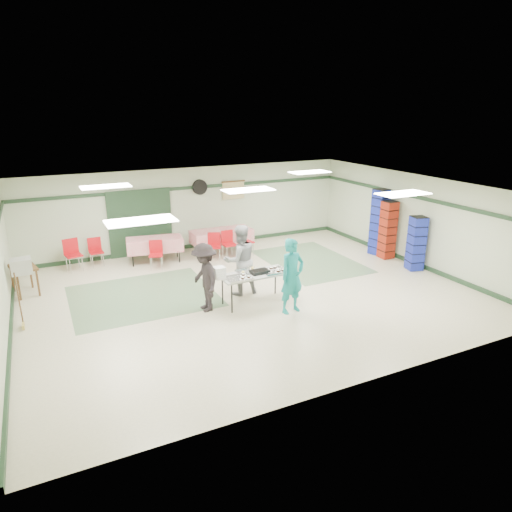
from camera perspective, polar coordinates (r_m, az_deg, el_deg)
name	(u,v)px	position (r m, az deg, el deg)	size (l,w,h in m)	color
floor	(249,293)	(11.80, -0.93, -4.66)	(11.00, 11.00, 0.00)	beige
ceiling	(248,189)	(11.04, -1.00, 8.36)	(11.00, 11.00, 0.00)	white
wall_back	(191,208)	(15.42, -8.07, 5.91)	(11.00, 11.00, 0.00)	beige
wall_front	(364,313)	(7.76, 13.31, -6.98)	(11.00, 11.00, 0.00)	beige
wall_right	(415,220)	(14.47, 19.26, 4.25)	(9.00, 9.00, 0.00)	beige
trim_back	(191,188)	(15.26, -8.15, 8.46)	(11.00, 0.06, 0.10)	#1F3823
baseboard_back	(193,246)	(15.71, -7.83, 1.29)	(11.00, 0.06, 0.12)	#1F3823
baseboard_left	(10,335)	(10.89, -28.35, -8.70)	(9.00, 0.06, 0.12)	#1F3823
trim_right	(417,197)	(14.30, 19.47, 6.96)	(9.00, 0.06, 0.10)	#1F3823
baseboard_right	(410,261)	(14.79, 18.66, -0.61)	(9.00, 0.06, 0.12)	#1F3823
green_patch_a	(143,296)	(11.97, -13.95, -4.87)	(3.50, 3.00, 0.01)	#5D7E5C
green_patch_b	(310,261)	(14.30, 6.73, -0.61)	(2.50, 3.50, 0.01)	#5D7E5C
double_door_left	(125,225)	(14.93, -16.01, 3.79)	(0.90, 0.06, 2.10)	gray
double_door_right	(155,221)	(15.11, -12.47, 4.24)	(0.90, 0.06, 2.10)	gray
door_frame	(141,223)	(14.99, -14.23, 4.00)	(2.00, 0.03, 2.15)	#1F3823
wall_fan	(200,187)	(15.32, -7.04, 8.55)	(0.50, 0.50, 0.10)	black
scroll_banner	(233,190)	(15.78, -2.85, 8.20)	(0.80, 0.02, 0.60)	tan
serving_table	(255,275)	(10.98, -0.17, -2.45)	(1.71, 0.73, 0.76)	#A3A39F
sheet_tray_right	(274,271)	(11.10, 2.27, -1.90)	(0.62, 0.47, 0.02)	silver
sheet_tray_mid	(248,272)	(11.05, -0.99, -1.98)	(0.54, 0.41, 0.02)	silver
sheet_tray_left	(239,278)	(10.64, -2.13, -2.81)	(0.59, 0.45, 0.02)	silver
baking_pan	(259,272)	(10.98, 0.43, -1.97)	(0.44, 0.28, 0.08)	black
foam_box_stack	(219,273)	(10.63, -4.61, -2.12)	(0.25, 0.23, 0.29)	white
volunteer_teal	(292,276)	(10.49, 4.53, -2.52)	(0.64, 0.42, 1.77)	teal
volunteer_grey	(240,260)	(11.48, -2.00, -0.50)	(0.88, 0.69, 1.81)	gray
volunteer_dark	(205,277)	(10.63, -6.43, -2.68)	(1.06, 0.61, 1.63)	black
dining_table_a	(222,236)	(14.94, -4.32, 2.56)	(1.97, 0.90, 0.77)	red
dining_table_b	(155,244)	(14.32, -12.53, 1.47)	(1.77, 1.00, 0.77)	red
chair_a	(228,241)	(14.45, -3.49, 1.86)	(0.41, 0.41, 0.86)	red
chair_b	(214,243)	(14.28, -5.26, 1.58)	(0.51, 0.51, 0.85)	red
chair_c	(244,239)	(14.66, -1.46, 2.14)	(0.50, 0.50, 0.87)	red
chair_d	(156,251)	(13.78, -12.40, 0.56)	(0.49, 0.49, 0.84)	red
chair_loose_a	(95,249)	(14.53, -19.44, 0.87)	(0.41, 0.41, 0.84)	red
chair_loose_b	(72,251)	(14.28, -22.00, 0.54)	(0.51, 0.51, 0.94)	red
crate_stack_blue_a	(379,222)	(15.13, 15.10, 4.11)	(0.41, 0.41, 2.13)	#1B24A5
crate_stack_red	(388,230)	(14.85, 16.15, 3.15)	(0.40, 0.40, 1.83)	#A22410
crate_stack_blue_b	(416,243)	(14.03, 19.40, 1.49)	(0.41, 0.41, 1.60)	#1B24A5
printer_table	(23,270)	(12.96, -27.09, -1.61)	(0.73, 0.96, 0.74)	brown
office_printer	(21,266)	(12.34, -27.28, -1.13)	(0.46, 0.41, 0.37)	#B1B1AC
broom	(19,299)	(11.02, -27.53, -4.81)	(0.03, 0.03, 1.28)	brown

